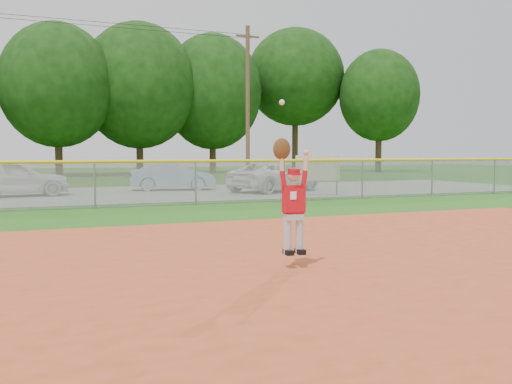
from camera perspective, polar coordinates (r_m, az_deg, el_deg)
ground at (r=9.14m, az=-8.38°, el=-7.39°), size 120.00×120.00×0.00m
clay_infield at (r=6.35m, az=-1.63°, el=-12.27°), size 24.00×16.00×0.04m
parking_strip at (r=24.86m, az=-17.39°, el=-0.30°), size 44.00×10.00×0.03m
car_white_a at (r=24.80m, az=-23.24°, el=1.31°), size 4.58×2.34×1.49m
car_blue at (r=26.97m, az=-8.34°, el=1.56°), size 4.08×2.01×1.29m
car_white_b at (r=25.84m, az=1.98°, el=1.54°), size 5.26×4.05×1.33m
sponsor_sign at (r=23.45m, az=6.19°, el=2.28°), size 1.86×0.38×1.67m
outfield_fence at (r=18.85m, az=-15.82°, el=1.06°), size 40.06×0.10×1.55m
power_lines at (r=31.00m, az=-16.70°, el=9.16°), size 19.40×0.24×9.00m
tree_line at (r=47.06m, az=-18.81°, el=10.79°), size 62.37×13.00×14.43m
ballplayer at (r=8.65m, az=3.61°, el=-0.50°), size 0.58×0.26×2.34m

